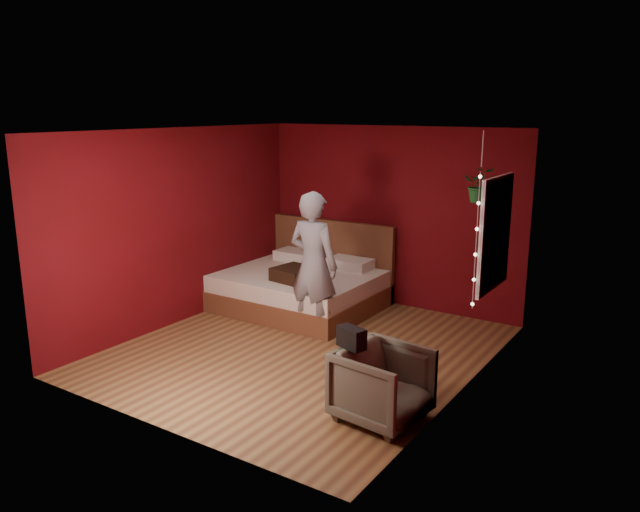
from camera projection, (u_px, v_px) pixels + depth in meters
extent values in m
plane|color=olive|center=(303.00, 350.00, 7.52)|extent=(4.50, 4.50, 0.00)
cube|color=#56090F|center=(391.00, 217.00, 9.05)|extent=(4.00, 0.02, 2.60)
cube|color=#56090F|center=(152.00, 292.00, 5.38)|extent=(4.00, 0.02, 2.60)
cube|color=#56090F|center=(178.00, 227.00, 8.29)|extent=(0.02, 4.50, 2.60)
cube|color=#56090F|center=(469.00, 269.00, 6.15)|extent=(0.02, 4.50, 2.60)
cube|color=silver|center=(301.00, 130.00, 6.91)|extent=(4.00, 4.50, 0.02)
cube|color=white|center=(495.00, 234.00, 6.85)|extent=(0.04, 0.97, 1.27)
cube|color=black|center=(494.00, 234.00, 6.86)|extent=(0.02, 0.85, 1.15)
cube|color=white|center=(493.00, 234.00, 6.86)|extent=(0.03, 0.05, 1.15)
cube|color=white|center=(493.00, 234.00, 6.86)|extent=(0.03, 0.85, 0.05)
cylinder|color=silver|center=(476.00, 242.00, 6.44)|extent=(0.01, 0.01, 1.45)
sphere|color=#FFF2CC|center=(472.00, 304.00, 6.60)|extent=(0.04, 0.04, 0.04)
sphere|color=#FFF2CC|center=(474.00, 280.00, 6.54)|extent=(0.04, 0.04, 0.04)
sphere|color=#FFF2CC|center=(475.00, 255.00, 6.47)|extent=(0.04, 0.04, 0.04)
sphere|color=#FFF2CC|center=(477.00, 229.00, 6.41)|extent=(0.04, 0.04, 0.04)
sphere|color=#FFF2CC|center=(479.00, 203.00, 6.35)|extent=(0.04, 0.04, 0.04)
sphere|color=#FFF2CC|center=(480.00, 177.00, 6.28)|extent=(0.04, 0.04, 0.04)
cube|color=brown|center=(300.00, 298.00, 9.05)|extent=(2.13, 1.81, 0.30)
cube|color=silver|center=(300.00, 281.00, 8.99)|extent=(2.08, 1.77, 0.23)
cube|color=brown|center=(332.00, 257.00, 9.65)|extent=(2.13, 0.09, 1.17)
cube|color=silver|center=(297.00, 255.00, 9.69)|extent=(0.64, 0.40, 0.15)
cube|color=silver|center=(350.00, 264.00, 9.18)|extent=(0.64, 0.40, 0.15)
imported|color=gray|center=(313.00, 265.00, 7.81)|extent=(0.68, 0.45, 1.86)
imported|color=#575545|center=(382.00, 385.00, 5.78)|extent=(0.85, 0.83, 0.70)
cube|color=black|center=(352.00, 338.00, 5.71)|extent=(0.30, 0.21, 0.20)
cube|color=black|center=(294.00, 274.00, 8.56)|extent=(0.56, 0.56, 0.18)
cylinder|color=silver|center=(483.00, 149.00, 7.07)|extent=(0.01, 0.01, 0.41)
imported|color=#1B5E25|center=(480.00, 185.00, 7.16)|extent=(0.43, 0.39, 0.41)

